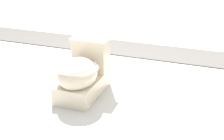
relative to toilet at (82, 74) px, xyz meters
The scene contains 3 objects.
ground_plane 0.32m from the toilet, 160.06° to the left, with size 14.00×14.00×0.00m, color beige.
gravel_strip 1.50m from the toilet, 157.03° to the left, with size 0.56×8.00×0.01m, color #605B56.
toilet is the anchor object (origin of this frame).
Camera 1 is at (2.64, 1.09, 1.45)m, focal length 50.00 mm.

